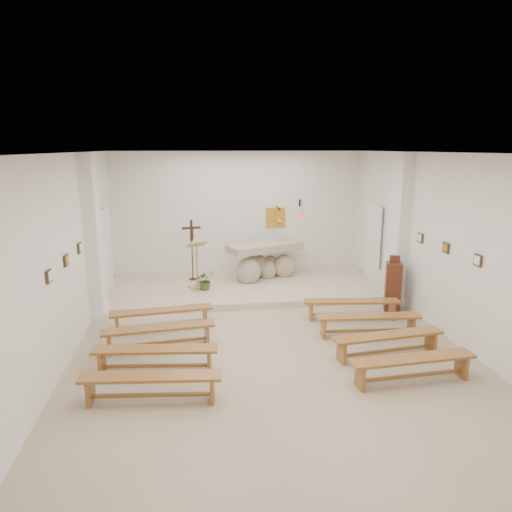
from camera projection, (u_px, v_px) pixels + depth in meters
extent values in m
cube|color=#C7AC90|center=(269.00, 346.00, 8.45)|extent=(7.00, 10.00, 0.00)
cube|color=white|center=(62.00, 261.00, 7.55)|extent=(0.02, 10.00, 3.50)
cube|color=white|center=(453.00, 248.00, 8.53)|extent=(0.02, 10.00, 3.50)
cube|color=white|center=(239.00, 214.00, 12.84)|extent=(7.00, 0.02, 3.50)
cube|color=silver|center=(270.00, 154.00, 7.64)|extent=(7.00, 10.00, 0.02)
cube|color=beige|center=(246.00, 287.00, 11.80)|extent=(6.98, 3.00, 0.15)
cube|color=white|center=(93.00, 238.00, 9.49)|extent=(0.26, 0.55, 3.50)
cube|color=white|center=(399.00, 230.00, 10.44)|extent=(0.26, 0.55, 3.50)
cube|color=gold|center=(276.00, 217.00, 12.98)|extent=(0.55, 0.04, 0.55)
cube|color=black|center=(300.00, 203.00, 13.00)|extent=(0.04, 0.02, 0.20)
cylinder|color=black|center=(301.00, 201.00, 12.84)|extent=(0.02, 0.30, 0.02)
cylinder|color=black|center=(302.00, 208.00, 12.73)|extent=(0.01, 0.01, 0.34)
sphere|color=red|center=(302.00, 214.00, 12.78)|extent=(0.11, 0.11, 0.11)
cube|color=#3E2F1B|center=(49.00, 276.00, 6.79)|extent=(0.03, 0.20, 0.20)
cube|color=#3E2F1B|center=(66.00, 260.00, 7.75)|extent=(0.03, 0.20, 0.20)
cube|color=#3E2F1B|center=(80.00, 248.00, 8.72)|extent=(0.03, 0.20, 0.20)
cube|color=#3E2F1B|center=(478.00, 260.00, 7.76)|extent=(0.03, 0.20, 0.20)
cube|color=#3E2F1B|center=(446.00, 248.00, 8.72)|extent=(0.03, 0.20, 0.20)
cube|color=#3E2F1B|center=(420.00, 238.00, 9.69)|extent=(0.03, 0.20, 0.20)
cube|color=silver|center=(102.00, 295.00, 10.50)|extent=(0.10, 0.85, 0.52)
cube|color=silver|center=(385.00, 283.00, 11.46)|extent=(0.10, 0.85, 0.52)
ellipsoid|color=tan|center=(248.00, 272.00, 11.92)|extent=(0.65, 0.55, 0.74)
ellipsoid|color=tan|center=(284.00, 267.00, 12.50)|extent=(0.61, 0.52, 0.69)
ellipsoid|color=tan|center=(256.00, 266.00, 12.43)|extent=(0.69, 0.59, 0.65)
ellipsoid|color=tan|center=(270.00, 266.00, 12.62)|extent=(0.56, 0.48, 0.61)
ellipsoid|color=tan|center=(268.00, 270.00, 12.34)|extent=(0.48, 0.41, 0.56)
cube|color=tan|center=(265.00, 247.00, 12.21)|extent=(2.15, 1.45, 0.20)
cube|color=tan|center=(198.00, 287.00, 11.47)|extent=(0.49, 0.49, 0.04)
cylinder|color=tan|center=(197.00, 267.00, 11.35)|extent=(0.05, 0.05, 1.07)
cube|color=tan|center=(197.00, 244.00, 11.20)|extent=(0.54, 0.47, 0.17)
cube|color=white|center=(197.00, 243.00, 11.15)|extent=(0.45, 0.38, 0.14)
cylinder|color=#321C10|center=(193.00, 279.00, 12.18)|extent=(0.21, 0.21, 0.03)
cylinder|color=#321C10|center=(192.00, 262.00, 12.07)|extent=(0.03, 0.03, 0.98)
cube|color=#321C10|center=(191.00, 232.00, 11.89)|extent=(0.07, 0.06, 0.66)
cube|color=#321C10|center=(191.00, 228.00, 11.86)|extent=(0.49, 0.14, 0.06)
cube|color=#321C10|center=(192.00, 233.00, 11.87)|extent=(0.09, 0.05, 0.28)
imported|color=#304F1F|center=(205.00, 280.00, 11.27)|extent=(0.49, 0.43, 0.50)
cube|color=#562C18|center=(393.00, 286.00, 10.24)|extent=(0.43, 0.43, 1.10)
cube|color=#562C18|center=(395.00, 259.00, 10.10)|extent=(0.22, 0.12, 0.18)
cube|color=brown|center=(162.00, 310.00, 9.14)|extent=(2.04, 0.57, 0.05)
cube|color=brown|center=(117.00, 325.00, 8.97)|extent=(0.09, 0.30, 0.39)
cube|color=brown|center=(205.00, 316.00, 9.42)|extent=(0.09, 0.30, 0.39)
cube|color=brown|center=(162.00, 324.00, 9.21)|extent=(1.69, 0.27, 0.05)
cube|color=brown|center=(352.00, 301.00, 9.70)|extent=(2.04, 0.57, 0.05)
cube|color=brown|center=(311.00, 311.00, 9.73)|extent=(0.09, 0.30, 0.39)
cube|color=brown|center=(392.00, 310.00, 9.76)|extent=(0.09, 0.30, 0.39)
cube|color=brown|center=(351.00, 314.00, 9.77)|extent=(1.69, 0.27, 0.05)
cube|color=brown|center=(159.00, 328.00, 8.26)|extent=(2.04, 0.53, 0.05)
cube|color=brown|center=(109.00, 344.00, 8.10)|extent=(0.09, 0.30, 0.39)
cube|color=brown|center=(207.00, 334.00, 8.52)|extent=(0.09, 0.30, 0.39)
cube|color=brown|center=(160.00, 343.00, 8.33)|extent=(1.69, 0.23, 0.05)
cube|color=brown|center=(368.00, 316.00, 8.82)|extent=(2.04, 0.48, 0.05)
cube|color=brown|center=(323.00, 328.00, 8.82)|extent=(0.08, 0.30, 0.39)
cube|color=brown|center=(411.00, 326.00, 8.92)|extent=(0.08, 0.30, 0.39)
cube|color=brown|center=(367.00, 331.00, 8.89)|extent=(1.69, 0.19, 0.05)
cube|color=brown|center=(155.00, 349.00, 7.38)|extent=(2.04, 0.54, 0.05)
cube|color=brown|center=(102.00, 362.00, 7.40)|extent=(0.09, 0.30, 0.39)
cube|color=brown|center=(209.00, 360.00, 7.46)|extent=(0.09, 0.30, 0.39)
cube|color=brown|center=(156.00, 366.00, 7.45)|extent=(1.69, 0.24, 0.05)
cube|color=brown|center=(388.00, 335.00, 7.94)|extent=(2.04, 0.54, 0.05)
cube|color=brown|center=(342.00, 352.00, 7.78)|extent=(0.09, 0.30, 0.39)
cube|color=brown|center=(431.00, 341.00, 8.20)|extent=(0.09, 0.30, 0.39)
cube|color=brown|center=(387.00, 351.00, 8.01)|extent=(1.69, 0.24, 0.05)
cube|color=brown|center=(151.00, 377.00, 6.50)|extent=(2.04, 0.53, 0.05)
cube|color=brown|center=(90.00, 391.00, 6.52)|extent=(0.08, 0.30, 0.39)
cube|color=brown|center=(212.00, 389.00, 6.59)|extent=(0.08, 0.30, 0.39)
cube|color=brown|center=(152.00, 395.00, 6.57)|extent=(1.69, 0.23, 0.05)
cube|color=brown|center=(413.00, 359.00, 7.06)|extent=(2.03, 0.45, 0.05)
cube|color=brown|center=(360.00, 377.00, 6.93)|extent=(0.07, 0.30, 0.39)
cube|color=brown|center=(462.00, 366.00, 7.28)|extent=(0.07, 0.30, 0.39)
cube|color=brown|center=(412.00, 376.00, 7.13)|extent=(1.70, 0.16, 0.05)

